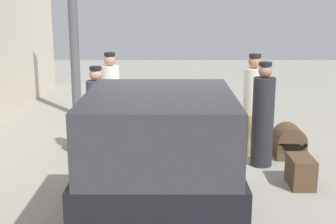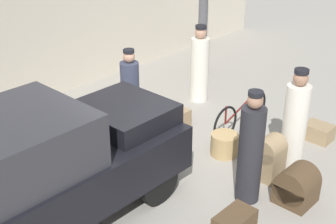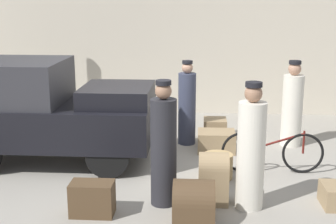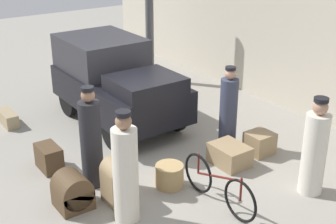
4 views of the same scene
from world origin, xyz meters
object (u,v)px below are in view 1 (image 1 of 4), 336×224
Objects in this scene: suitcase_small_leather at (85,139)px; trunk_barrel_dark at (250,132)px; porter_carrying_trunk at (253,104)px; trunk_umber_medium at (127,140)px; porter_with_bicycle at (263,119)px; trunk_large_brown at (301,172)px; bicycle at (181,120)px; conductor_in_dark_uniform at (111,95)px; wicker_basket at (198,140)px; truck at (161,151)px; porter_standing_middle at (97,118)px; trunk_wicker_pale at (237,121)px; suitcase_black_upright at (289,143)px.

trunk_barrel_dark is at bearing -92.30° from suitcase_small_leather.
porter_carrying_trunk reaches higher than trunk_umber_medium.
trunk_large_brown is at bearing -155.68° from porter_with_bicycle.
bicycle is 0.95× the size of porter_carrying_trunk.
wicker_basket is at bearing -129.52° from conductor_in_dark_uniform.
conductor_in_dark_uniform reaches higher than trunk_large_brown.
suitcase_small_leather reaches higher than trunk_umber_medium.
truck is 3.21m from trunk_umber_medium.
trunk_large_brown is at bearing -109.98° from porter_standing_middle.
conductor_in_dark_uniform is 2.26× the size of trunk_barrel_dark.
truck is at bearing 142.54° from porter_with_bicycle.
porter_carrying_trunk is 1.06× the size of porter_standing_middle.
conductor_in_dark_uniform is 1.01× the size of porter_standing_middle.
truck reaches higher than bicycle.
wicker_basket is 0.29× the size of porter_standing_middle.
trunk_wicker_pale is at bearing 1.54° from porter_with_bicycle.
trunk_large_brown is (-1.37, 0.16, -0.04)m from suitcase_black_upright.
conductor_in_dark_uniform is at bearing 61.36° from suitcase_black_upright.
porter_with_bicycle reaches higher than bicycle.
trunk_umber_medium is at bearing -162.46° from conductor_in_dark_uniform.
trunk_wicker_pale is at bearing 8.24° from trunk_large_brown.
porter_with_bicycle is (-0.25, -2.84, 0.05)m from porter_standing_middle.
conductor_in_dark_uniform reaches higher than trunk_wicker_pale.
trunk_barrel_dark reaches higher than suitcase_black_upright.
porter_carrying_trunk is 0.67m from trunk_barrel_dark.
trunk_umber_medium is at bearing 86.89° from trunk_barrel_dark.
truck is 2.04× the size of porter_standing_middle.
bicycle is at bearing 119.28° from trunk_wicker_pale.
porter_carrying_trunk is at bearing -110.96° from conductor_in_dark_uniform.
truck reaches higher than suitcase_black_upright.
porter_standing_middle reaches higher than bicycle.
wicker_basket is at bearing 39.91° from trunk_large_brown.
trunk_barrel_dark reaches higher than suitcase_small_leather.
suitcase_black_upright is at bearing -112.37° from trunk_barrel_dark.
bicycle reaches higher than suitcase_small_leather.
trunk_barrel_dark is 1.72m from trunk_large_brown.
bicycle is at bearing -49.98° from trunk_umber_medium.
trunk_umber_medium is (3.03, 0.71, -0.78)m from truck.
suitcase_black_upright is (-1.29, -1.91, -0.09)m from bicycle.
suitcase_small_leather is (-0.37, 3.22, -0.60)m from porter_carrying_trunk.
bicycle reaches higher than trunk_large_brown.
trunk_barrel_dark reaches higher than trunk_large_brown.
suitcase_black_upright is at bearing -53.12° from porter_with_bicycle.
wicker_basket is 2.14m from suitcase_small_leather.
suitcase_black_upright reaches higher than trunk_umber_medium.
suitcase_small_leather is at bearing 26.14° from truck.
trunk_large_brown is (1.27, -2.11, -0.74)m from truck.
bicycle is 2.15m from porter_standing_middle.
porter_carrying_trunk is at bearing -26.92° from truck.
bicycle is at bearing -111.18° from conductor_in_dark_uniform.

